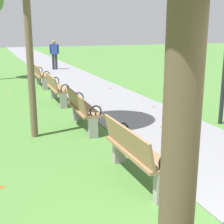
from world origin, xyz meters
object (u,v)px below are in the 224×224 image
object	(u,v)px
park_bench_3	(82,109)
park_bench_5	(40,75)
pedestrian_walking	(54,53)
park_bench_2	(135,151)
park_bench_4	(56,88)

from	to	relation	value
park_bench_3	park_bench_5	bearing A→B (deg)	90.00
park_bench_5	park_bench_3	bearing A→B (deg)	-90.00
park_bench_3	pedestrian_walking	distance (m)	11.36
park_bench_2	pedestrian_walking	xyz separation A→B (m)	(1.67, 14.15, 0.44)
park_bench_4	pedestrian_walking	bearing A→B (deg)	78.74
park_bench_2	park_bench_5	size ratio (longest dim) A/B	1.00
park_bench_3	park_bench_5	distance (m)	6.00
park_bench_4	park_bench_5	xyz separation A→B (m)	(-0.00, 3.14, 0.00)
park_bench_5	park_bench_4	bearing A→B (deg)	-90.00
park_bench_2	park_bench_5	world-z (taller)	same
park_bench_2	pedestrian_walking	size ratio (longest dim) A/B	0.99
park_bench_3	park_bench_4	xyz separation A→B (m)	(-0.00, 2.85, 0.00)
park_bench_5	pedestrian_walking	bearing A→B (deg)	72.33
park_bench_2	park_bench_5	bearing A→B (deg)	90.00
park_bench_4	pedestrian_walking	size ratio (longest dim) A/B	0.99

